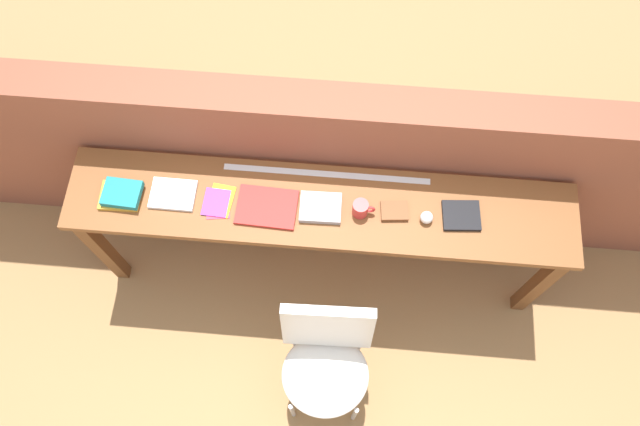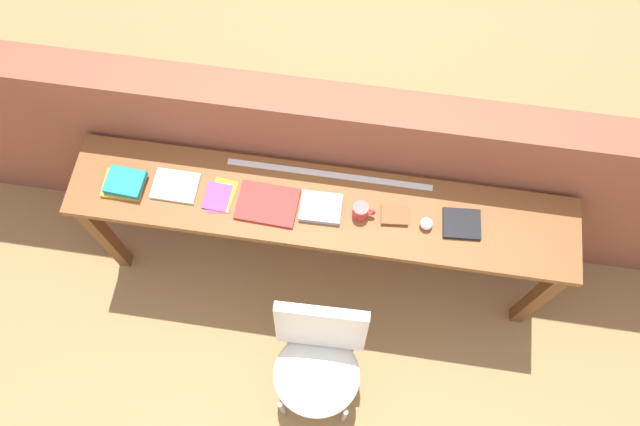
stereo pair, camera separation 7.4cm
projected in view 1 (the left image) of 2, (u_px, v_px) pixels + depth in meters
ground_plane at (317, 311)px, 3.72m from camera, size 40.00×40.00×0.00m
brick_wall_back at (326, 166)px, 3.37m from camera, size 6.00×0.20×1.29m
sideboard at (321, 216)px, 3.15m from camera, size 2.50×0.44×0.88m
chair_white_moulded at (326, 358)px, 3.08m from camera, size 0.45×0.47×0.89m
book_stack_leftmost at (121, 194)px, 3.02m from camera, size 0.21×0.16×0.06m
magazine_cycling at (173, 194)px, 3.04m from camera, size 0.22×0.17×0.02m
pamphlet_pile_colourful at (218, 202)px, 3.03m from camera, size 0.15×0.20×0.01m
book_open_centre at (267, 207)px, 3.01m from camera, size 0.30×0.22×0.02m
book_grey_hardcover at (321, 208)px, 3.00m from camera, size 0.20×0.16×0.03m
mug at (361, 209)px, 2.97m from camera, size 0.11×0.08×0.09m
leather_journal_brown at (394, 211)px, 3.00m from camera, size 0.14×0.11×0.02m
sports_ball_small at (427, 217)px, 2.97m from camera, size 0.06×0.06×0.06m
book_repair_rightmost at (461, 216)px, 2.99m from camera, size 0.19×0.17×0.02m
ruler_metal_back_edge at (327, 174)px, 3.09m from camera, size 1.03×0.03×0.00m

